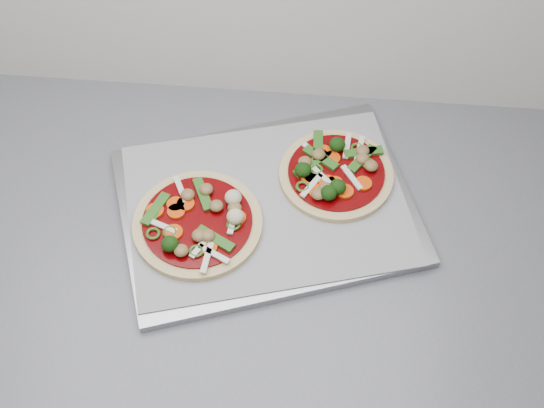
{
  "coord_description": "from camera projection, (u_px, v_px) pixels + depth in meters",
  "views": [
    {
      "loc": [
        -0.5,
        0.74,
        1.79
      ],
      "look_at": [
        -0.55,
        1.36,
        0.93
      ],
      "focal_mm": 50.0,
      "sensor_mm": 36.0,
      "label": 1
    }
  ],
  "objects": [
    {
      "name": "pizza_right",
      "position": [
        335.0,
        172.0,
        1.09
      ],
      "size": [
        0.22,
        0.22,
        0.03
      ],
      "rotation": [
        0.0,
        0.0,
        0.39
      ],
      "color": "tan",
      "rests_on": "parchment"
    },
    {
      "name": "pizza_left",
      "position": [
        198.0,
        222.0,
        1.04
      ],
      "size": [
        0.21,
        0.21,
        0.03
      ],
      "rotation": [
        0.0,
        0.0,
        0.2
      ],
      "color": "tan",
      "rests_on": "parchment"
    },
    {
      "name": "baking_tray",
      "position": [
        267.0,
        207.0,
        1.08
      ],
      "size": [
        0.48,
        0.42,
        0.01
      ],
      "primitive_type": "cube",
      "rotation": [
        0.0,
        0.0,
        0.33
      ],
      "color": "gray",
      "rests_on": "countertop"
    },
    {
      "name": "parchment",
      "position": [
        267.0,
        204.0,
        1.07
      ],
      "size": [
        0.45,
        0.38,
        0.0
      ],
      "primitive_type": "cube",
      "rotation": [
        0.0,
        0.0,
        0.28
      ],
      "color": "gray",
      "rests_on": "baking_tray"
    }
  ]
}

